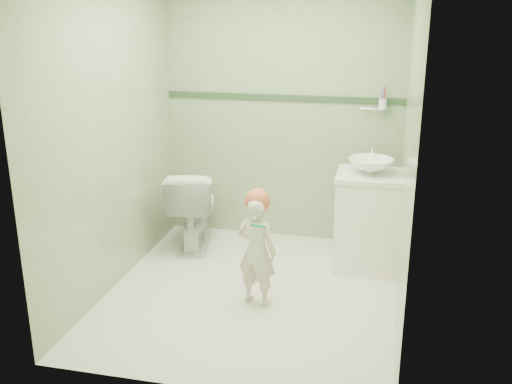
# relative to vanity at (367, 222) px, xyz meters

# --- Properties ---
(ground) EXTENTS (2.50, 2.50, 0.00)m
(ground) POSITION_rel_vanity_xyz_m (-0.84, -0.70, -0.40)
(ground) COLOR white
(ground) RESTS_ON ground
(room_shell) EXTENTS (2.50, 2.54, 2.40)m
(room_shell) POSITION_rel_vanity_xyz_m (-0.84, -0.70, 0.80)
(room_shell) COLOR #84A273
(room_shell) RESTS_ON ground
(trim_stripe) EXTENTS (2.20, 0.02, 0.05)m
(trim_stripe) POSITION_rel_vanity_xyz_m (-0.84, 0.54, 0.95)
(trim_stripe) COLOR #2C492C
(trim_stripe) RESTS_ON room_shell
(vanity) EXTENTS (0.52, 0.50, 0.80)m
(vanity) POSITION_rel_vanity_xyz_m (0.00, 0.00, 0.00)
(vanity) COLOR white
(vanity) RESTS_ON ground
(counter) EXTENTS (0.54, 0.52, 0.04)m
(counter) POSITION_rel_vanity_xyz_m (0.00, 0.00, 0.41)
(counter) COLOR white
(counter) RESTS_ON vanity
(basin) EXTENTS (0.37, 0.37, 0.13)m
(basin) POSITION_rel_vanity_xyz_m (0.00, 0.00, 0.49)
(basin) COLOR white
(basin) RESTS_ON counter
(faucet) EXTENTS (0.03, 0.13, 0.18)m
(faucet) POSITION_rel_vanity_xyz_m (0.00, 0.19, 0.57)
(faucet) COLOR silver
(faucet) RESTS_ON counter
(cup_holder) EXTENTS (0.26, 0.07, 0.21)m
(cup_holder) POSITION_rel_vanity_xyz_m (0.05, 0.48, 0.93)
(cup_holder) COLOR silver
(cup_holder) RESTS_ON room_shell
(toilet) EXTENTS (0.55, 0.80, 0.75)m
(toilet) POSITION_rel_vanity_xyz_m (-1.58, 0.10, -0.03)
(toilet) COLOR white
(toilet) RESTS_ON ground
(toddler) EXTENTS (0.35, 0.27, 0.84)m
(toddler) POSITION_rel_vanity_xyz_m (-0.77, -0.85, 0.02)
(toddler) COLOR beige
(toddler) RESTS_ON ground
(hair_cap) EXTENTS (0.19, 0.19, 0.19)m
(hair_cap) POSITION_rel_vanity_xyz_m (-0.77, -0.83, 0.40)
(hair_cap) COLOR #C65A3A
(hair_cap) RESTS_ON toddler
(teal_toothbrush) EXTENTS (0.11, 0.14, 0.08)m
(teal_toothbrush) POSITION_rel_vanity_xyz_m (-0.72, -0.99, 0.28)
(teal_toothbrush) COLOR #169468
(teal_toothbrush) RESTS_ON toddler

